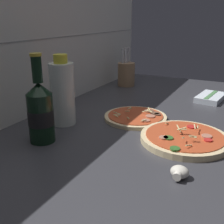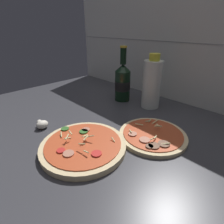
% 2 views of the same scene
% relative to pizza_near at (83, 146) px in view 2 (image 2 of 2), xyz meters
% --- Properties ---
extents(counter_slab, '(1.60, 0.90, 0.03)m').
position_rel_pizza_near_xyz_m(counter_slab, '(0.09, 0.11, -0.02)').
color(counter_slab, '#38383D').
rests_on(counter_slab, ground).
extents(tile_backsplash, '(1.60, 0.01, 0.60)m').
position_rel_pizza_near_xyz_m(tile_backsplash, '(0.09, 0.57, 0.26)').
color(tile_backsplash, silver).
rests_on(tile_backsplash, ground).
extents(pizza_near, '(0.26, 0.26, 0.05)m').
position_rel_pizza_near_xyz_m(pizza_near, '(0.00, 0.00, 0.00)').
color(pizza_near, beige).
rests_on(pizza_near, counter_slab).
extents(pizza_far, '(0.23, 0.23, 0.04)m').
position_rel_pizza_near_xyz_m(pizza_far, '(0.11, 0.20, -0.00)').
color(pizza_far, beige).
rests_on(pizza_far, counter_slab).
extents(beer_bottle, '(0.08, 0.08, 0.26)m').
position_rel_pizza_near_xyz_m(beer_bottle, '(-0.19, 0.38, 0.08)').
color(beer_bottle, black).
rests_on(beer_bottle, counter_slab).
extents(oil_bottle, '(0.08, 0.08, 0.24)m').
position_rel_pizza_near_xyz_m(oil_bottle, '(-0.04, 0.41, 0.10)').
color(oil_bottle, silver).
rests_on(oil_bottle, counter_slab).
extents(mushroom_left, '(0.05, 0.04, 0.03)m').
position_rel_pizza_near_xyz_m(mushroom_left, '(-0.21, -0.04, 0.00)').
color(mushroom_left, white).
rests_on(mushroom_left, counter_slab).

